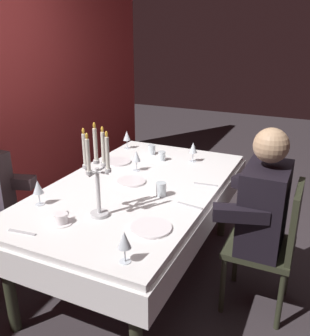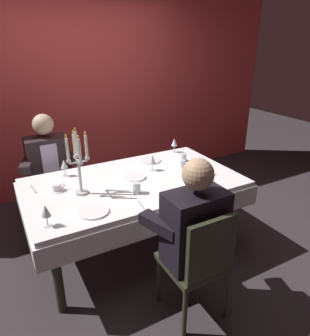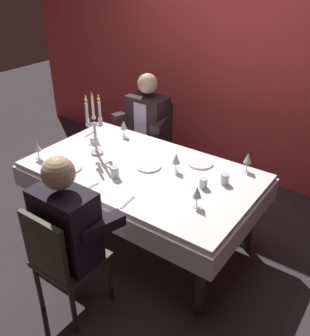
# 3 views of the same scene
# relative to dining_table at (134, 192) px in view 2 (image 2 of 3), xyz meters

# --- Properties ---
(ground_plane) EXTENTS (12.00, 12.00, 0.00)m
(ground_plane) POSITION_rel_dining_table_xyz_m (0.00, 0.00, -0.62)
(ground_plane) COLOR #322B2E
(back_wall) EXTENTS (6.00, 0.12, 2.70)m
(back_wall) POSITION_rel_dining_table_xyz_m (0.00, 1.66, 0.73)
(back_wall) COLOR #D23F3F
(back_wall) RESTS_ON ground_plane
(dining_table) EXTENTS (1.94, 1.14, 0.74)m
(dining_table) POSITION_rel_dining_table_xyz_m (0.00, 0.00, 0.00)
(dining_table) COLOR white
(dining_table) RESTS_ON ground_plane
(candelabra) EXTENTS (0.19, 0.19, 0.56)m
(candelabra) POSITION_rel_dining_table_xyz_m (-0.49, -0.02, 0.38)
(candelabra) COLOR silver
(candelabra) RESTS_ON dining_table
(dinner_plate_0) EXTENTS (0.22, 0.22, 0.01)m
(dinner_plate_0) POSITION_rel_dining_table_xyz_m (0.35, 0.35, 0.13)
(dinner_plate_0) COLOR white
(dinner_plate_0) RESTS_ON dining_table
(dinner_plate_1) EXTENTS (0.23, 0.23, 0.01)m
(dinner_plate_1) POSITION_rel_dining_table_xyz_m (-0.50, -0.36, 0.13)
(dinner_plate_1) COLOR white
(dinner_plate_1) RESTS_ON dining_table
(dinner_plate_2) EXTENTS (0.21, 0.21, 0.01)m
(dinner_plate_2) POSITION_rel_dining_table_xyz_m (0.03, 0.05, 0.13)
(dinner_plate_2) COLOR white
(dinner_plate_2) RESTS_ON dining_table
(wine_glass_0) EXTENTS (0.07, 0.07, 0.16)m
(wine_glass_0) POSITION_rel_dining_table_xyz_m (-0.83, -0.38, 0.24)
(wine_glass_0) COLOR silver
(wine_glass_0) RESTS_ON dining_table
(wine_glass_1) EXTENTS (0.07, 0.07, 0.16)m
(wine_glass_1) POSITION_rel_dining_table_xyz_m (0.72, 0.47, 0.23)
(wine_glass_1) COLOR silver
(wine_glass_1) RESTS_ON dining_table
(wine_glass_2) EXTENTS (0.07, 0.07, 0.16)m
(wine_glass_2) POSITION_rel_dining_table_xyz_m (0.25, 0.13, 0.23)
(wine_glass_2) COLOR silver
(wine_glass_2) RESTS_ON dining_table
(wine_glass_3) EXTENTS (0.07, 0.07, 0.16)m
(wine_glass_3) POSITION_rel_dining_table_xyz_m (-0.53, 0.40, 0.24)
(wine_glass_3) COLOR silver
(wine_glass_3) RESTS_ON dining_table
(wine_glass_4) EXTENTS (0.07, 0.07, 0.16)m
(wine_glass_4) POSITION_rel_dining_table_xyz_m (0.64, -0.20, 0.24)
(wine_glass_4) COLOR silver
(wine_glass_4) RESTS_ON dining_table
(water_tumbler_0) EXTENTS (0.06, 0.06, 0.08)m
(water_tumbler_0) POSITION_rel_dining_table_xyz_m (0.55, 0.04, 0.16)
(water_tumbler_0) COLOR silver
(water_tumbler_0) RESTS_ON dining_table
(water_tumbler_1) EXTENTS (0.07, 0.07, 0.09)m
(water_tumbler_1) POSITION_rel_dining_table_xyz_m (-0.09, -0.24, 0.17)
(water_tumbler_1) COLOR silver
(water_tumbler_1) RESTS_ON dining_table
(water_tumbler_2) EXTENTS (0.06, 0.06, 0.08)m
(water_tumbler_2) POSITION_rel_dining_table_xyz_m (0.66, 0.19, 0.16)
(water_tumbler_2) COLOR silver
(water_tumbler_2) RESTS_ON dining_table
(coffee_cup_0) EXTENTS (0.13, 0.12, 0.06)m
(coffee_cup_0) POSITION_rel_dining_table_xyz_m (-0.66, 0.13, 0.15)
(coffee_cup_0) COLOR white
(coffee_cup_0) RESTS_ON dining_table
(fork_0) EXTENTS (0.04, 0.17, 0.01)m
(fork_0) POSITION_rel_dining_table_xyz_m (0.21, -0.45, 0.12)
(fork_0) COLOR #B7B7BC
(fork_0) RESTS_ON dining_table
(fork_1) EXTENTS (0.04, 0.17, 0.01)m
(fork_1) POSITION_rel_dining_table_xyz_m (-0.15, -0.46, 0.12)
(fork_1) COLOR #B7B7BC
(fork_1) RESTS_ON dining_table
(spoon_2) EXTENTS (0.04, 0.17, 0.01)m
(spoon_2) POSITION_rel_dining_table_xyz_m (-0.84, 0.25, 0.12)
(spoon_2) COLOR #B7B7BC
(spoon_2) RESTS_ON dining_table
(seated_diner_0) EXTENTS (0.63, 0.48, 1.24)m
(seated_diner_0) POSITION_rel_dining_table_xyz_m (-0.59, 0.89, 0.11)
(seated_diner_0) COLOR #2C2F20
(seated_diner_0) RESTS_ON ground_plane
(seated_diner_1) EXTENTS (0.63, 0.48, 1.24)m
(seated_diner_1) POSITION_rel_dining_table_xyz_m (0.05, -0.89, 0.11)
(seated_diner_1) COLOR #2C2F20
(seated_diner_1) RESTS_ON ground_plane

